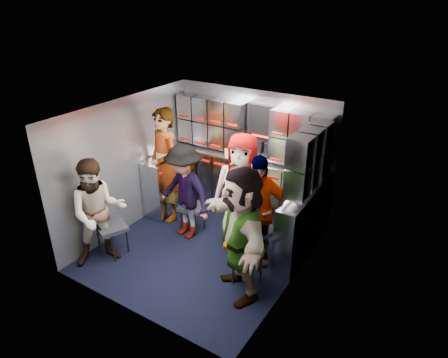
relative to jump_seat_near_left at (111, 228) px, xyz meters
The scene contains 29 objects.
floor 1.37m from the jump_seat_near_left, 36.51° to the left, with size 3.00×3.00×0.00m, color black.
wall_back 2.58m from the jump_seat_near_left, 65.25° to the left, with size 2.80×0.04×2.10m, color gray.
wall_left 1.05m from the jump_seat_near_left, 114.24° to the left, with size 0.04×3.00×2.10m, color gray.
wall_right 2.64m from the jump_seat_near_left, 17.60° to the left, with size 0.04×3.00×2.10m, color gray.
ceiling 2.12m from the jump_seat_near_left, 36.51° to the left, with size 2.80×3.00×0.02m, color silver.
cart_bank_back 2.32m from the jump_seat_near_left, 63.07° to the left, with size 2.68×0.38×0.99m, color #A1A6B1.
cart_bank_left 1.35m from the jump_seat_near_left, 95.98° to the left, with size 0.38×0.76×0.99m, color #A1A6B1.
counter 2.39m from the jump_seat_near_left, 63.07° to the left, with size 2.68×0.42×0.03m, color #B3B5BA.
locker_bank_back 2.60m from the jump_seat_near_left, 63.73° to the left, with size 2.68×0.28×0.82m, color #A1A6B1.
locker_bank_right 2.93m from the jump_seat_near_left, 32.71° to the left, with size 0.28×1.00×0.82m, color #A1A6B1.
right_cabinet 2.68m from the jump_seat_near_left, 30.92° to the left, with size 0.28×1.20×1.00m, color #A1A6B1.
coffee_niche 2.72m from the jump_seat_near_left, 60.65° to the left, with size 0.46×0.16×0.84m, color black, non-canonical shape.
red_latch_strip 2.19m from the jump_seat_near_left, 60.65° to the left, with size 2.60×0.02×0.03m, color #A10C04.
jump_seat_near_left is the anchor object (origin of this frame).
jump_seat_mid_left 1.28m from the jump_seat_near_left, 62.05° to the left, with size 0.44×0.42×0.45m.
jump_seat_center 2.01m from the jump_seat_near_left, 43.94° to the left, with size 0.41×0.40×0.40m.
jump_seat_mid_right 2.15m from the jump_seat_near_left, 31.83° to the left, with size 0.48×0.47×0.44m.
jump_seat_near_right 2.02m from the jump_seat_near_left, 13.33° to the left, with size 0.48×0.46×0.45m.
attendant_standing 1.34m from the jump_seat_near_left, 90.00° to the left, with size 0.69×0.45×1.89m, color black.
attendant_arc_a 0.39m from the jump_seat_near_left, 90.00° to the right, with size 0.76×0.59×1.55m, color black.
attendant_arc_b 1.17m from the jump_seat_near_left, 57.75° to the left, with size 0.97×0.56×1.51m, color black.
attendant_arc_c 1.94m from the jump_seat_near_left, 40.00° to the left, with size 0.86×0.56×1.76m, color black.
attendant_arc_d 2.09m from the jump_seat_near_left, 27.56° to the left, with size 0.95×0.39×1.62m, color black.
attendant_arc_e 2.03m from the jump_seat_near_left, ahead, with size 1.61×0.51×1.74m, color black.
bottle_left 2.32m from the jump_seat_near_left, 66.55° to the left, with size 0.06×0.06×0.26m, color white.
bottle_mid 2.34m from the jump_seat_near_left, 64.75° to the left, with size 0.07×0.07×0.24m, color white.
bottle_right 3.00m from the jump_seat_near_left, 43.95° to the left, with size 0.07×0.07×0.28m, color white.
cup_left 2.23m from the jump_seat_near_left, 70.47° to the left, with size 0.09×0.09×0.10m, color beige.
cup_right 2.95m from the jump_seat_near_left, 44.25° to the left, with size 0.08×0.08×0.10m, color beige.
Camera 1 is at (2.87, -4.01, 3.53)m, focal length 32.00 mm.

